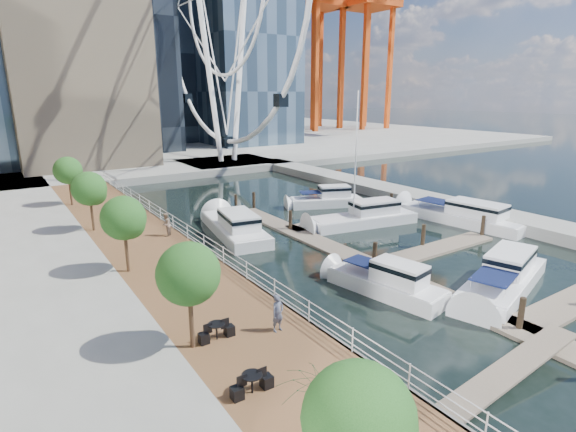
% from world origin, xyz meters
% --- Properties ---
extents(ground, '(520.00, 520.00, 0.00)m').
position_xyz_m(ground, '(0.00, 0.00, 0.00)').
color(ground, black).
rests_on(ground, ground).
extents(boardwalk, '(6.00, 60.00, 1.00)m').
position_xyz_m(boardwalk, '(-9.00, 15.00, 0.50)').
color(boardwalk, brown).
rests_on(boardwalk, ground).
extents(seawall, '(0.25, 60.00, 1.00)m').
position_xyz_m(seawall, '(-6.00, 15.00, 0.50)').
color(seawall, '#595954').
rests_on(seawall, ground).
extents(land_far, '(200.00, 114.00, 1.00)m').
position_xyz_m(land_far, '(0.00, 102.00, 0.50)').
color(land_far, gray).
rests_on(land_far, ground).
extents(breakwater, '(4.00, 60.00, 1.00)m').
position_xyz_m(breakwater, '(20.00, 20.00, 0.50)').
color(breakwater, gray).
rests_on(breakwater, ground).
extents(pier, '(14.00, 12.00, 1.00)m').
position_xyz_m(pier, '(14.00, 52.00, 0.50)').
color(pier, gray).
rests_on(pier, ground).
extents(railing, '(0.10, 60.00, 1.05)m').
position_xyz_m(railing, '(-6.10, 15.00, 1.52)').
color(railing, white).
rests_on(railing, boardwalk).
extents(floating_docks, '(16.00, 34.00, 2.60)m').
position_xyz_m(floating_docks, '(7.97, 9.98, 0.49)').
color(floating_docks, '#6D6051').
rests_on(floating_docks, ground).
extents(port_cranes, '(40.00, 52.00, 38.00)m').
position_xyz_m(port_cranes, '(67.67, 95.67, 20.00)').
color(port_cranes, '#D84C14').
rests_on(port_cranes, ground).
extents(street_trees, '(2.60, 42.60, 4.60)m').
position_xyz_m(street_trees, '(-11.40, 14.00, 4.29)').
color(street_trees, '#3F2B1C').
rests_on(street_trees, ground).
extents(cafe_tables, '(2.50, 13.70, 0.74)m').
position_xyz_m(cafe_tables, '(-10.40, -2.00, 1.37)').
color(cafe_tables, black).
rests_on(cafe_tables, ground).
extents(yacht_foreground, '(10.72, 5.63, 2.15)m').
position_xyz_m(yacht_foreground, '(6.84, 1.24, 0.00)').
color(yacht_foreground, white).
rests_on(yacht_foreground, ground).
extents(pedestrian_near, '(0.69, 0.52, 1.73)m').
position_xyz_m(pedestrian_near, '(-7.72, 3.14, 1.86)').
color(pedestrian_near, '#474B5E').
rests_on(pedestrian_near, boardwalk).
extents(pedestrian_mid, '(1.05, 1.08, 1.76)m').
position_xyz_m(pedestrian_mid, '(-7.16, 19.45, 1.88)').
color(pedestrian_mid, '#8A705F').
rests_on(pedestrian_mid, boardwalk).
extents(pedestrian_far, '(0.94, 0.45, 1.56)m').
position_xyz_m(pedestrian_far, '(-9.63, 32.99, 1.78)').
color(pedestrian_far, '#363B44').
rests_on(pedestrian_far, boardwalk).
extents(moored_yachts, '(23.44, 37.24, 11.50)m').
position_xyz_m(moored_yachts, '(8.66, 13.94, 0.00)').
color(moored_yachts, white).
rests_on(moored_yachts, ground).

